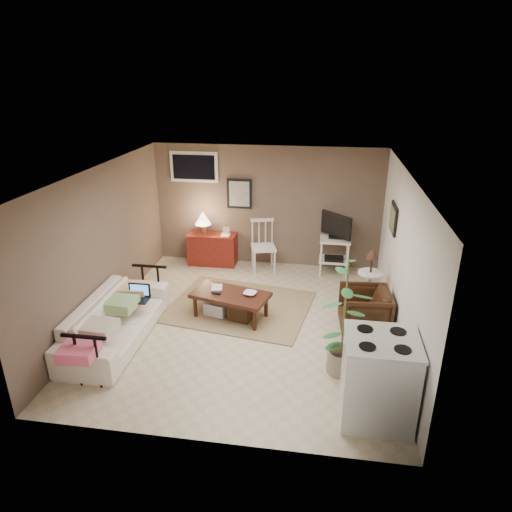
% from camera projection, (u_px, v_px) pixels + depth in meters
% --- Properties ---
extents(floor, '(5.00, 5.00, 0.00)m').
position_uv_depth(floor, '(246.00, 323.00, 7.20)').
color(floor, '#C1B293').
rests_on(floor, ground).
extents(art_back, '(0.50, 0.03, 0.60)m').
position_uv_depth(art_back, '(239.00, 194.00, 9.00)').
color(art_back, black).
extents(art_right, '(0.03, 0.60, 0.45)m').
position_uv_depth(art_right, '(393.00, 218.00, 7.28)').
color(art_right, black).
extents(window, '(0.96, 0.03, 0.60)m').
position_uv_depth(window, '(194.00, 167.00, 8.94)').
color(window, silver).
extents(rug, '(2.53, 2.15, 0.02)m').
position_uv_depth(rug, '(239.00, 306.00, 7.70)').
color(rug, '#8F7553').
rests_on(rug, floor).
extents(coffee_table, '(1.32, 0.91, 0.46)m').
position_uv_depth(coffee_table, '(230.00, 303.00, 7.29)').
color(coffee_table, '#3E1A11').
rests_on(coffee_table, floor).
extents(sofa, '(0.65, 2.21, 0.87)m').
position_uv_depth(sofa, '(115.00, 313.00, 6.63)').
color(sofa, '#F0E2D0').
rests_on(sofa, floor).
extents(sofa_pillows, '(0.43, 2.11, 0.15)m').
position_uv_depth(sofa_pillows, '(110.00, 316.00, 6.35)').
color(sofa_pillows, beige).
rests_on(sofa_pillows, sofa).
extents(sofa_end_rails, '(0.60, 2.21, 0.74)m').
position_uv_depth(sofa_end_rails, '(124.00, 318.00, 6.63)').
color(sofa_end_rails, black).
rests_on(sofa_end_rails, floor).
extents(laptop, '(0.34, 0.25, 0.23)m').
position_uv_depth(laptop, '(138.00, 295.00, 6.90)').
color(laptop, black).
rests_on(laptop, sofa).
extents(red_console, '(0.97, 0.43, 1.12)m').
position_uv_depth(red_console, '(212.00, 246.00, 9.30)').
color(red_console, maroon).
rests_on(red_console, floor).
extents(spindle_chair, '(0.56, 0.56, 1.02)m').
position_uv_depth(spindle_chair, '(263.00, 247.00, 8.97)').
color(spindle_chair, silver).
rests_on(spindle_chair, floor).
extents(tv_stand, '(0.57, 0.54, 1.22)m').
position_uv_depth(tv_stand, '(335.00, 243.00, 8.73)').
color(tv_stand, silver).
rests_on(tv_stand, floor).
extents(side_table, '(0.40, 0.40, 1.08)m').
position_uv_depth(side_table, '(371.00, 271.00, 7.43)').
color(side_table, silver).
rests_on(side_table, floor).
extents(armchair, '(0.73, 0.77, 0.74)m').
position_uv_depth(armchair, '(364.00, 308.00, 6.89)').
color(armchair, black).
rests_on(armchair, floor).
extents(potted_plant, '(0.41, 0.41, 1.63)m').
position_uv_depth(potted_plant, '(344.00, 314.00, 5.74)').
color(potted_plant, gray).
rests_on(potted_plant, floor).
extents(stove, '(0.80, 0.75, 1.05)m').
position_uv_depth(stove, '(378.00, 379.00, 5.08)').
color(stove, silver).
rests_on(stove, floor).
extents(bowl, '(0.21, 0.09, 0.20)m').
position_uv_depth(bowl, '(250.00, 289.00, 7.14)').
color(bowl, '#3E1A11').
rests_on(bowl, coffee_table).
extents(book_table, '(0.18, 0.05, 0.24)m').
position_uv_depth(book_table, '(211.00, 281.00, 7.35)').
color(book_table, '#3E1A11').
rests_on(book_table, coffee_table).
extents(book_console, '(0.18, 0.02, 0.24)m').
position_uv_depth(book_console, '(221.00, 230.00, 9.08)').
color(book_console, '#3E1A11').
rests_on(book_console, red_console).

